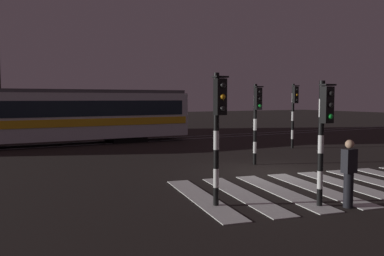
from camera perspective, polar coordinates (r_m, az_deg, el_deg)
ground_plane at (r=15.29m, az=11.19°, el=-6.16°), size 120.00×120.00×0.00m
rail_near at (r=25.61m, az=-6.44°, el=-1.89°), size 80.00×0.12×0.03m
rail_far at (r=26.94m, az=-7.60°, el=-1.60°), size 80.00×0.12×0.03m
crosswalk_zebra at (r=13.25m, az=19.38°, el=-7.90°), size 10.04×6.41×0.02m
traffic_light_corner_near_left at (r=10.03m, az=3.74°, el=1.29°), size 0.36×0.42×3.37m
traffic_light_corner_far_right at (r=22.62m, az=14.25°, el=3.05°), size 0.36×0.42×3.52m
traffic_light_median_centre at (r=16.65m, az=9.12°, el=2.29°), size 0.36×0.42×3.32m
traffic_light_kerb_mid_left at (r=10.52m, az=18.19°, el=0.51°), size 0.36×0.42×3.18m
tram at (r=24.59m, az=-19.69°, el=1.69°), size 17.08×2.58×4.15m
pedestrian_waiting_at_kerb at (r=10.85m, az=21.31°, el=-5.95°), size 0.36×0.24×1.71m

